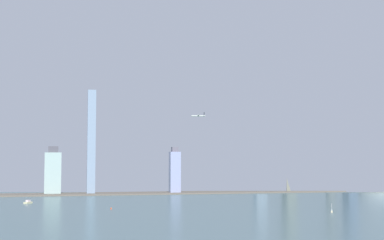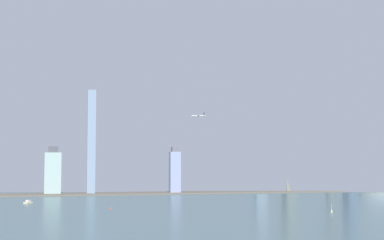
{
  "view_description": "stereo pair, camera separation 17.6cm",
  "coord_description": "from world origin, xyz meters",
  "px_view_note": "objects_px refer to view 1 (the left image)",
  "views": [
    {
      "loc": [
        -258.12,
        -489.2,
        57.35
      ],
      "look_at": [
        -41.39,
        439.85,
        124.77
      ],
      "focal_mm": 52.69,
      "sensor_mm": 36.0,
      "label": 1
    },
    {
      "loc": [
        -257.95,
        -489.24,
        57.35
      ],
      "look_at": [
        -41.39,
        439.85,
        124.77
      ],
      "focal_mm": 52.69,
      "sensor_mm": 36.0,
      "label": 2
    }
  ],
  "objects_px": {
    "skyscraper_4": "(260,164)",
    "skyscraper_5": "(53,172)",
    "skyscraper_1": "(289,142)",
    "observation_tower": "(330,119)",
    "skyscraper_2": "(91,142)",
    "skyscraper_3": "(349,152)",
    "channel_buoy_0": "(111,208)",
    "boat_1": "(332,211)",
    "airplane": "(198,116)",
    "stadium_dome": "(378,186)",
    "skyscraper_6": "(175,172)",
    "boat_0": "(28,202)"
  },
  "relations": [
    {
      "from": "skyscraper_4",
      "to": "skyscraper_5",
      "type": "relative_size",
      "value": 1.31
    },
    {
      "from": "skyscraper_1",
      "to": "skyscraper_4",
      "type": "height_order",
      "value": "skyscraper_1"
    },
    {
      "from": "observation_tower",
      "to": "skyscraper_5",
      "type": "xyz_separation_m",
      "value": [
        -504.51,
        -13.02,
        -97.39
      ]
    },
    {
      "from": "skyscraper_2",
      "to": "skyscraper_3",
      "type": "relative_size",
      "value": 1.18
    },
    {
      "from": "skyscraper_3",
      "to": "channel_buoy_0",
      "type": "relative_size",
      "value": 59.33
    },
    {
      "from": "boat_1",
      "to": "airplane",
      "type": "height_order",
      "value": "airplane"
    },
    {
      "from": "airplane",
      "to": "boat_1",
      "type": "bearing_deg",
      "value": 115.29
    },
    {
      "from": "skyscraper_3",
      "to": "skyscraper_2",
      "type": "bearing_deg",
      "value": -177.03
    },
    {
      "from": "skyscraper_2",
      "to": "stadium_dome",
      "type": "bearing_deg",
      "value": 0.62
    },
    {
      "from": "skyscraper_3",
      "to": "channel_buoy_0",
      "type": "height_order",
      "value": "skyscraper_3"
    },
    {
      "from": "skyscraper_6",
      "to": "channel_buoy_0",
      "type": "distance_m",
      "value": 311.9
    },
    {
      "from": "stadium_dome",
      "to": "skyscraper_2",
      "type": "bearing_deg",
      "value": -179.38
    },
    {
      "from": "skyscraper_6",
      "to": "boat_0",
      "type": "xyz_separation_m",
      "value": [
        -230.77,
        -170.84,
        -35.27
      ]
    },
    {
      "from": "boat_0",
      "to": "channel_buoy_0",
      "type": "relative_size",
      "value": 5.69
    },
    {
      "from": "skyscraper_4",
      "to": "skyscraper_5",
      "type": "xyz_separation_m",
      "value": [
        -376.03,
        -43.9,
        -13.39
      ]
    },
    {
      "from": "skyscraper_1",
      "to": "skyscraper_3",
      "type": "xyz_separation_m",
      "value": [
        132.43,
        21.83,
        -18.8
      ]
    },
    {
      "from": "skyscraper_2",
      "to": "boat_1",
      "type": "xyz_separation_m",
      "value": [
        239.55,
        -381.71,
        -85.39
      ]
    },
    {
      "from": "skyscraper_2",
      "to": "skyscraper_5",
      "type": "relative_size",
      "value": 2.19
    },
    {
      "from": "skyscraper_1",
      "to": "channel_buoy_0",
      "type": "height_order",
      "value": "skyscraper_1"
    },
    {
      "from": "skyscraper_5",
      "to": "boat_0",
      "type": "bearing_deg",
      "value": -98.91
    },
    {
      "from": "skyscraper_6",
      "to": "airplane",
      "type": "xyz_separation_m",
      "value": [
        33.78,
        -31.51,
        93.92
      ]
    },
    {
      "from": "skyscraper_6",
      "to": "airplane",
      "type": "relative_size",
      "value": 3.39
    },
    {
      "from": "boat_0",
      "to": "boat_1",
      "type": "relative_size",
      "value": 1.41
    },
    {
      "from": "skyscraper_1",
      "to": "skyscraper_6",
      "type": "distance_m",
      "value": 218.58
    },
    {
      "from": "stadium_dome",
      "to": "skyscraper_3",
      "type": "height_order",
      "value": "skyscraper_3"
    },
    {
      "from": "skyscraper_2",
      "to": "airplane",
      "type": "bearing_deg",
      "value": -11.93
    },
    {
      "from": "skyscraper_3",
      "to": "skyscraper_4",
      "type": "height_order",
      "value": "skyscraper_3"
    },
    {
      "from": "skyscraper_3",
      "to": "skyscraper_6",
      "type": "relative_size",
      "value": 1.87
    },
    {
      "from": "skyscraper_1",
      "to": "skyscraper_2",
      "type": "relative_size",
      "value": 1.05
    },
    {
      "from": "stadium_dome",
      "to": "airplane",
      "type": "xyz_separation_m",
      "value": [
        -358.69,
        -42.57,
        122.14
      ]
    },
    {
      "from": "boat_1",
      "to": "skyscraper_5",
      "type": "bearing_deg",
      "value": -115.18
    },
    {
      "from": "stadium_dome",
      "to": "skyscraper_4",
      "type": "relative_size",
      "value": 0.72
    },
    {
      "from": "skyscraper_6",
      "to": "boat_1",
      "type": "distance_m",
      "value": 390.78
    },
    {
      "from": "skyscraper_4",
      "to": "channel_buoy_0",
      "type": "height_order",
      "value": "skyscraper_4"
    },
    {
      "from": "skyscraper_1",
      "to": "boat_0",
      "type": "xyz_separation_m",
      "value": [
        -442.67,
        -179.52,
        -88.2
      ]
    },
    {
      "from": "boat_1",
      "to": "skyscraper_1",
      "type": "bearing_deg",
      "value": -169.24
    },
    {
      "from": "boat_1",
      "to": "boat_0",
      "type": "bearing_deg",
      "value": -94.83
    },
    {
      "from": "skyscraper_3",
      "to": "boat_1",
      "type": "relative_size",
      "value": 14.66
    },
    {
      "from": "skyscraper_3",
      "to": "skyscraper_4",
      "type": "relative_size",
      "value": 1.42
    },
    {
      "from": "skyscraper_2",
      "to": "channel_buoy_0",
      "type": "relative_size",
      "value": 69.87
    },
    {
      "from": "boat_1",
      "to": "skyscraper_3",
      "type": "bearing_deg",
      "value": 176.02
    },
    {
      "from": "skyscraper_5",
      "to": "skyscraper_6",
      "type": "distance_m",
      "value": 202.39
    },
    {
      "from": "skyscraper_5",
      "to": "skyscraper_2",
      "type": "bearing_deg",
      "value": -7.02
    },
    {
      "from": "stadium_dome",
      "to": "skyscraper_4",
      "type": "bearing_deg",
      "value": 168.18
    },
    {
      "from": "skyscraper_3",
      "to": "airplane",
      "type": "distance_m",
      "value": 322.27
    },
    {
      "from": "skyscraper_6",
      "to": "channel_buoy_0",
      "type": "height_order",
      "value": "skyscraper_6"
    },
    {
      "from": "skyscraper_2",
      "to": "skyscraper_6",
      "type": "bearing_deg",
      "value": -2.17
    },
    {
      "from": "skyscraper_4",
      "to": "boat_0",
      "type": "relative_size",
      "value": 7.33
    },
    {
      "from": "skyscraper_2",
      "to": "boat_1",
      "type": "height_order",
      "value": "skyscraper_2"
    },
    {
      "from": "skyscraper_3",
      "to": "skyscraper_4",
      "type": "xyz_separation_m",
      "value": [
        -170.28,
        26.27,
        -21.09
      ]
    }
  ]
}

